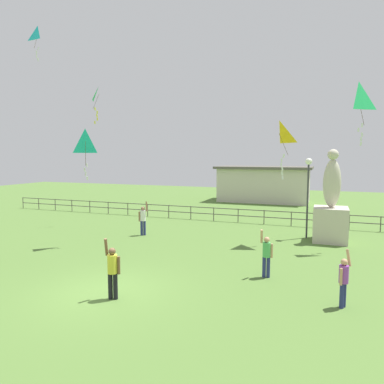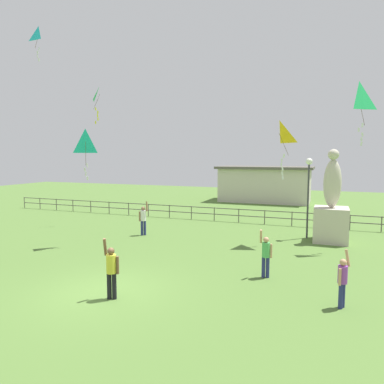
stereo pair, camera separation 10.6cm
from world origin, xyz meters
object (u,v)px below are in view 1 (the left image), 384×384
Objects in this scene: kite_0 at (99,96)px; kite_4 at (358,99)px; person_5 at (266,254)px; person_4 at (143,218)px; kite_1 at (85,143)px; lamppost at (308,180)px; kite_5 at (279,136)px; statue_monument at (331,213)px; person_2 at (344,279)px; kite_2 at (38,35)px; person_3 at (113,269)px.

kite_4 is (15.42, -1.03, -1.22)m from kite_0.
person_5 is 0.75× the size of kite_0.
kite_4 reaches higher than person_4.
person_5 is at bearing -9.01° from kite_1.
lamppost is 1.53× the size of kite_5.
statue_monument is 2.50× the size of person_4.
person_2 is (0.30, -8.82, -0.63)m from statue_monument.
lamppost is 1.47× the size of kite_4.
kite_2 reaches higher than kite_0.
statue_monument is 16.01m from kite_0.
kite_1 is (-10.20, -5.88, 1.95)m from lamppost.
statue_monument reaches higher than person_2.
person_2 is at bearing -68.08° from kite_5.
statue_monument reaches higher than person_3.
person_5 is at bearing -86.92° from kite_5.
kite_4 is 4.02m from kite_5.
kite_0 reaches higher than kite_4.
lamppost is 14.21m from kite_0.
person_4 is at bearing -173.87° from kite_4.
person_3 is at bearing -164.53° from person_2.
person_2 is 0.90× the size of person_4.
kite_2 is (-17.08, -2.30, 10.37)m from statue_monument.
kite_1 is (-11.41, -5.48, 3.66)m from statue_monument.
lamppost reaches higher than person_5.
person_3 is (-6.55, -10.71, -0.54)m from statue_monument.
kite_2 is 0.70× the size of kite_4.
person_4 is 1.08× the size of person_5.
lamppost is 9.50m from person_4.
person_4 is at bearing -167.63° from statue_monument.
statue_monument is 5.09m from kite_5.
kite_4 reaches higher than kite_5.
person_4 is 12.97m from kite_2.
kite_0 is 1.15× the size of kite_2.
kite_0 is 7.08m from kite_1.
person_3 is 0.65× the size of kite_4.
kite_2 is at bearing 159.44° from person_2.
person_5 is 18.99m from kite_2.
person_2 is 0.58× the size of kite_4.
person_5 is (-2.29, -6.92, -0.61)m from statue_monument.
person_5 is (4.25, 3.79, -0.07)m from person_3.
kite_2 is at bearing -172.34° from statue_monument.
kite_5 is (3.97, 9.03, 4.59)m from person_3.
person_5 is 0.63× the size of kite_5.
kite_4 is at bearing 52.06° from person_3.
kite_1 is (-9.12, 1.45, 4.27)m from person_5.
kite_0 is at bearing 152.91° from person_4.
statue_monument is at bearing 58.56° from person_3.
person_2 is 0.83× the size of kite_2.
statue_monument is 8.85m from person_2.
kite_4 is at bearing -32.65° from lamppost.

